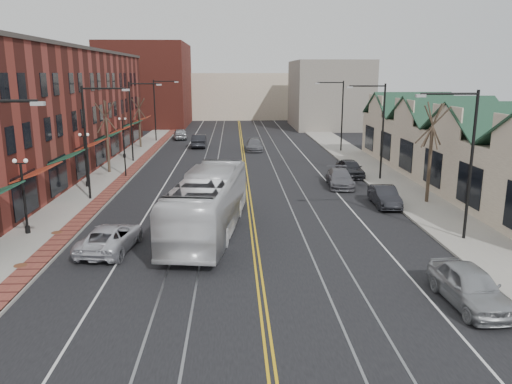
{
  "coord_description": "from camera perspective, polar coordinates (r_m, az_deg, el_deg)",
  "views": [
    {
      "loc": [
        -1.1,
        -19.52,
        8.97
      ],
      "look_at": [
        0.23,
        9.67,
        2.0
      ],
      "focal_mm": 35.0,
      "sensor_mm": 36.0,
      "label": 1
    }
  ],
  "objects": [
    {
      "name": "building_right",
      "position": [
        44.4,
        22.95,
        3.71
      ],
      "size": [
        8.0,
        36.0,
        4.6
      ],
      "primitive_type": "cube",
      "color": "#BDAA91",
      "rests_on": "ground"
    },
    {
      "name": "building_left",
      "position": [
        49.96,
        -23.86,
        8.31
      ],
      "size": [
        10.0,
        50.0,
        11.0
      ],
      "primitive_type": "cube",
      "color": "maroon",
      "rests_on": "ground"
    },
    {
      "name": "distant_car_left",
      "position": [
        62.6,
        -6.52,
        5.83
      ],
      "size": [
        1.76,
        4.87,
        1.6
      ],
      "primitive_type": "imported",
      "rotation": [
        0.0,
        0.0,
        3.16
      ],
      "color": "black",
      "rests_on": "ground"
    },
    {
      "name": "streetlight_l_1",
      "position": [
        37.09,
        -18.28,
        6.64
      ],
      "size": [
        3.33,
        0.25,
        8.0
      ],
      "color": "black",
      "rests_on": "sidewalk_left"
    },
    {
      "name": "transit_bus",
      "position": [
        28.53,
        -5.49,
        -1.3
      ],
      "size": [
        4.63,
        12.88,
        3.51
      ],
      "primitive_type": "imported",
      "rotation": [
        0.0,
        0.0,
        3.01
      ],
      "color": "silver",
      "rests_on": "ground"
    },
    {
      "name": "lamppost_l_2",
      "position": [
        41.77,
        -18.88,
        3.37
      ],
      "size": [
        0.84,
        0.28,
        4.27
      ],
      "color": "black",
      "rests_on": "sidewalk_left"
    },
    {
      "name": "tree_left_far",
      "position": [
        62.82,
        -13.18,
        7.87
      ],
      "size": [
        1.66,
        1.28,
        6.02
      ],
      "color": "#382B21",
      "rests_on": "sidewalk_left"
    },
    {
      "name": "tree_left_near",
      "position": [
        47.24,
        -16.66,
        6.22
      ],
      "size": [
        1.78,
        1.37,
        6.48
      ],
      "color": "#382B21",
      "rests_on": "sidewalk_left"
    },
    {
      "name": "parked_suv",
      "position": [
        26.94,
        -16.29,
        -5.02
      ],
      "size": [
        2.9,
        5.27,
        1.4
      ],
      "primitive_type": "imported",
      "rotation": [
        0.0,
        0.0,
        3.02
      ],
      "color": "silver",
      "rests_on": "ground"
    },
    {
      "name": "distant_car_far",
      "position": [
        70.72,
        -8.66,
        6.6
      ],
      "size": [
        2.39,
        4.65,
        1.51
      ],
      "primitive_type": "imported",
      "rotation": [
        0.0,
        0.0,
        3.28
      ],
      "color": "#9FA1A6",
      "rests_on": "ground"
    },
    {
      "name": "parked_car_c",
      "position": [
        40.93,
        9.58,
        1.58
      ],
      "size": [
        2.34,
        4.99,
        1.41
      ],
      "primitive_type": "imported",
      "rotation": [
        0.0,
        0.0,
        -0.08
      ],
      "color": "slate",
      "rests_on": "ground"
    },
    {
      "name": "streetlight_r_1",
      "position": [
        43.44,
        13.77,
        7.83
      ],
      "size": [
        3.33,
        0.25,
        8.0
      ],
      "color": "black",
      "rests_on": "sidewalk_right"
    },
    {
      "name": "streetlight_r_2",
      "position": [
        58.92,
        9.42,
        9.4
      ],
      "size": [
        3.33,
        0.25,
        8.0
      ],
      "color": "black",
      "rests_on": "sidewalk_right"
    },
    {
      "name": "backdrop_left",
      "position": [
        90.77,
        -12.33,
        11.87
      ],
      "size": [
        14.0,
        18.0,
        14.0
      ],
      "primitive_type": "cube",
      "color": "maroon",
      "rests_on": "ground"
    },
    {
      "name": "sidewalk_left",
      "position": [
        41.95,
        -17.61,
        0.54
      ],
      "size": [
        4.0,
        120.0,
        0.15
      ],
      "primitive_type": "cube",
      "color": "gray",
      "rests_on": "ground"
    },
    {
      "name": "tree_right_mid",
      "position": [
        36.55,
        19.32,
        4.45
      ],
      "size": [
        1.9,
        1.46,
        6.93
      ],
      "color": "#382B21",
      "rests_on": "sidewalk_right"
    },
    {
      "name": "backdrop_mid",
      "position": [
        104.62,
        -2.05,
        10.96
      ],
      "size": [
        22.0,
        14.0,
        9.0
      ],
      "primitive_type": "cube",
      "color": "#BDAA91",
      "rests_on": "ground"
    },
    {
      "name": "streetlight_l_2",
      "position": [
        52.62,
        -13.66,
        8.74
      ],
      "size": [
        3.33,
        0.25,
        8.0
      ],
      "color": "black",
      "rests_on": "sidewalk_left"
    },
    {
      "name": "distant_car_right",
      "position": [
        59.5,
        -0.17,
        5.42
      ],
      "size": [
        2.1,
        4.81,
        1.38
      ],
      "primitive_type": "imported",
      "rotation": [
        0.0,
        0.0,
        -0.04
      ],
      "color": "slate",
      "rests_on": "ground"
    },
    {
      "name": "lamppost_l_1",
      "position": [
        30.66,
        -24.97,
        -0.61
      ],
      "size": [
        0.84,
        0.28,
        4.27
      ],
      "color": "black",
      "rests_on": "sidewalk_left"
    },
    {
      "name": "ground",
      "position": [
        21.51,
        0.57,
        -11.23
      ],
      "size": [
        160.0,
        160.0,
        0.0
      ],
      "primitive_type": "plane",
      "color": "black",
      "rests_on": "ground"
    },
    {
      "name": "lamppost_l_3",
      "position": [
        55.2,
        -14.91,
        5.93
      ],
      "size": [
        0.84,
        0.28,
        4.27
      ],
      "color": "black",
      "rests_on": "sidewalk_left"
    },
    {
      "name": "parked_car_b",
      "position": [
        35.54,
        14.48,
        -0.48
      ],
      "size": [
        1.61,
        4.27,
        1.39
      ],
      "primitive_type": "imported",
      "rotation": [
        0.0,
        0.0,
        -0.03
      ],
      "color": "black",
      "rests_on": "ground"
    },
    {
      "name": "manhole_far",
      "position": [
        30.61,
        -21.82,
        -4.31
      ],
      "size": [
        0.6,
        0.6,
        0.02
      ],
      "primitive_type": "cylinder",
      "color": "#592D19",
      "rests_on": "sidewalk_left"
    },
    {
      "name": "backdrop_right",
      "position": [
        86.11,
        8.32,
        10.97
      ],
      "size": [
        12.0,
        16.0,
        11.0
      ],
      "primitive_type": "cube",
      "color": "slate",
      "rests_on": "ground"
    },
    {
      "name": "streetlight_r_0",
      "position": [
        28.54,
        22.68,
        4.43
      ],
      "size": [
        3.33,
        0.25,
        8.0
      ],
      "color": "black",
      "rests_on": "sidewalk_right"
    },
    {
      "name": "parked_car_a",
      "position": [
        21.73,
        23.25,
        -9.85
      ],
      "size": [
        2.08,
        4.73,
        1.58
      ],
      "primitive_type": "imported",
      "rotation": [
        0.0,
        0.0,
        0.05
      ],
      "color": "#9B9EA2",
      "rests_on": "ground"
    },
    {
      "name": "manhole_mid",
      "position": [
        26.21,
        -25.34,
        -7.58
      ],
      "size": [
        0.6,
        0.6,
        0.02
      ],
      "primitive_type": "cylinder",
      "color": "#592D19",
      "rests_on": "sidewalk_left"
    },
    {
      "name": "sidewalk_right",
      "position": [
        42.57,
        15.37,
        0.87
      ],
      "size": [
        4.0,
        120.0,
        0.15
      ],
      "primitive_type": "cube",
      "color": "gray",
      "rests_on": "ground"
    },
    {
      "name": "parked_car_d",
      "position": [
        45.14,
        10.7,
        2.7
      ],
      "size": [
        2.05,
        4.56,
        1.52
      ],
      "primitive_type": "imported",
      "rotation": [
        0.0,
        0.0,
        0.06
      ],
      "color": "#222328",
      "rests_on": "ground"
    },
    {
      "name": "traffic_signal",
      "position": [
        45.03,
        -14.81,
        4.52
      ],
      "size": [
        0.18,
        0.15,
        3.8
      ],
      "color": "black",
      "rests_on": "sidewalk_left"
    },
    {
      "name": "streetlight_l_3",
      "position": [
        68.36,
        -11.14,
        9.86
      ],
      "size": [
        3.33,
        0.25,
        8.0
      ],
      "color": "black",
      "rests_on": "sidewalk_left"
    }
  ]
}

